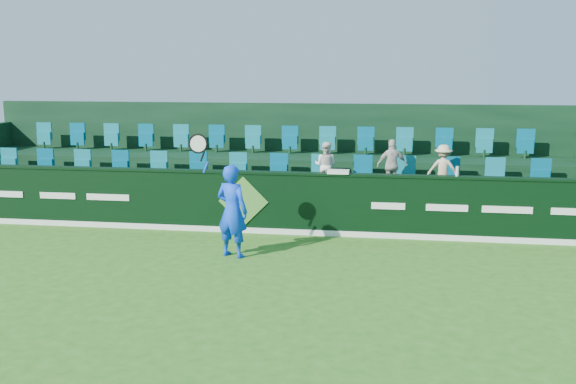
% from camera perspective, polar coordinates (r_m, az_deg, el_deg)
% --- Properties ---
extents(ground, '(60.00, 60.00, 0.00)m').
position_cam_1_polar(ground, '(10.47, -8.61, -8.92)').
color(ground, '#2A6A19').
rests_on(ground, ground).
extents(sponsor_hoarding, '(16.00, 0.25, 1.35)m').
position_cam_1_polar(sponsor_hoarding, '(14.01, -3.88, -0.86)').
color(sponsor_hoarding, black).
rests_on(sponsor_hoarding, ground).
extents(stand_tier_front, '(16.00, 2.00, 0.80)m').
position_cam_1_polar(stand_tier_front, '(15.12, -2.98, -1.03)').
color(stand_tier_front, black).
rests_on(stand_tier_front, ground).
extents(stand_tier_back, '(16.00, 1.80, 1.30)m').
position_cam_1_polar(stand_tier_back, '(16.91, -1.70, 1.12)').
color(stand_tier_back, black).
rests_on(stand_tier_back, ground).
extents(stand_rear, '(16.00, 4.10, 2.60)m').
position_cam_1_polar(stand_rear, '(17.25, -1.45, 3.22)').
color(stand_rear, black).
rests_on(stand_rear, ground).
extents(seat_row_front, '(13.50, 0.50, 0.60)m').
position_cam_1_polar(seat_row_front, '(15.38, -2.71, 1.83)').
color(seat_row_front, '#107480').
rests_on(seat_row_front, stand_tier_front).
extents(seat_row_back, '(13.50, 0.50, 0.60)m').
position_cam_1_polar(seat_row_back, '(17.06, -1.54, 4.43)').
color(seat_row_back, '#107480').
rests_on(seat_row_back, stand_tier_back).
extents(tennis_player, '(1.22, 0.62, 2.41)m').
position_cam_1_polar(tennis_player, '(12.14, -5.03, -1.61)').
color(tennis_player, blue).
rests_on(tennis_player, ground).
extents(spectator_left, '(0.62, 0.53, 1.09)m').
position_cam_1_polar(spectator_left, '(14.73, 3.35, 2.38)').
color(spectator_left, white).
rests_on(spectator_left, stand_tier_front).
extents(spectator_middle, '(0.73, 0.41, 1.17)m').
position_cam_1_polar(spectator_middle, '(14.67, 9.23, 2.38)').
color(spectator_middle, beige).
rests_on(spectator_middle, stand_tier_front).
extents(spectator_right, '(0.73, 0.48, 1.07)m').
position_cam_1_polar(spectator_right, '(14.73, 13.62, 2.04)').
color(spectator_right, beige).
rests_on(spectator_right, stand_tier_front).
extents(towel, '(0.45, 0.30, 0.07)m').
position_cam_1_polar(towel, '(13.59, 4.49, 1.81)').
color(towel, white).
rests_on(towel, sponsor_hoarding).
extents(drinks_bottle, '(0.07, 0.07, 0.21)m').
position_cam_1_polar(drinks_bottle, '(13.63, 14.81, 1.80)').
color(drinks_bottle, silver).
rests_on(drinks_bottle, sponsor_hoarding).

